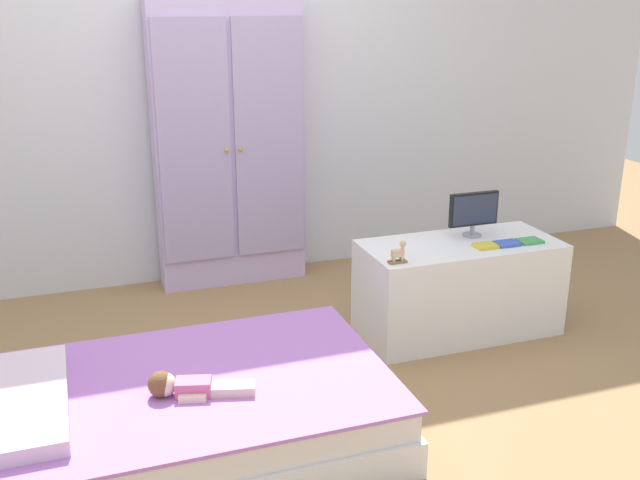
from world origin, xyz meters
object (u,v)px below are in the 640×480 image
doll (181,386)px  tv_monitor (474,211)px  book_blue (507,244)px  bed (187,415)px  book_yellow (486,246)px  wardrobe (229,145)px  tv_stand (458,287)px  rocking_horse_toy (399,253)px  book_green (529,241)px

doll → tv_monitor: tv_monitor is taller
tv_monitor → book_blue: tv_monitor is taller
bed → book_yellow: bearing=16.6°
wardrobe → tv_stand: 1.57m
tv_stand → bed: bearing=-159.1°
rocking_horse_toy → book_blue: size_ratio=0.88×
bed → doll: bearing=-106.7°
tv_monitor → book_yellow: (-0.03, -0.18, -0.13)m
book_blue → book_yellow: bearing=180.0°
doll → tv_monitor: bearing=24.4°
book_yellow → tv_monitor: bearing=80.0°
tv_monitor → rocking_horse_toy: size_ratio=2.54×
wardrobe → tv_monitor: bearing=-44.5°
tv_monitor → book_yellow: tv_monitor is taller
tv_stand → book_yellow: bearing=-54.1°
bed → tv_monitor: tv_monitor is taller
rocking_horse_toy → book_yellow: (0.50, 0.05, -0.04)m
bed → doll: 0.20m
bed → book_green: size_ratio=12.87×
doll → rocking_horse_toy: bearing=24.6°
doll → wardrobe: (0.60, 1.78, 0.53)m
tv_stand → book_yellow: (0.08, -0.10, 0.25)m
tv_monitor → rocking_horse_toy: (-0.53, -0.24, -0.09)m
bed → wardrobe: size_ratio=0.93×
doll → book_yellow: (1.61, 0.56, 0.18)m
rocking_horse_toy → book_green: (0.76, 0.05, -0.04)m
book_yellow → book_blue: 0.12m
tv_monitor → book_blue: size_ratio=2.23×
bed → book_yellow: book_yellow is taller
tv_stand → book_yellow: size_ratio=9.16×
tv_stand → tv_monitor: bearing=36.2°
wardrobe → book_green: 1.79m
tv_stand → tv_monitor: tv_monitor is taller
doll → book_yellow: size_ratio=3.51×
doll → tv_monitor: 1.83m
bed → tv_stand: 1.62m
tv_stand → book_blue: book_blue is taller
book_green → bed: bearing=-165.6°
tv_stand → book_green: bearing=-17.5°
bed → book_yellow: (1.59, 0.47, 0.36)m
bed → book_yellow: size_ratio=14.19×
bed → rocking_horse_toy: size_ratio=14.50×
rocking_horse_toy → doll: bearing=-155.4°
book_yellow → doll: bearing=-160.8°
rocking_horse_toy → book_blue: 0.63m
bed → wardrobe: bearing=71.4°
wardrobe → rocking_horse_toy: bearing=-67.9°
tv_stand → doll: bearing=-156.5°
tv_stand → book_blue: size_ratio=8.25×
rocking_horse_toy → tv_monitor: bearing=24.1°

